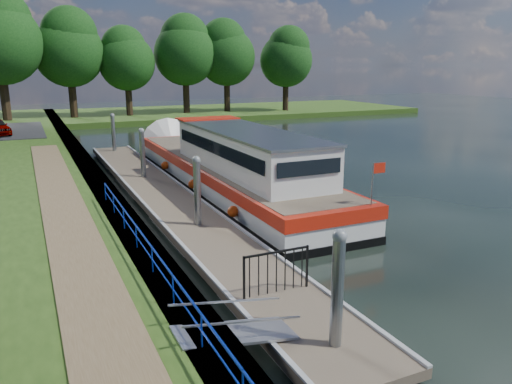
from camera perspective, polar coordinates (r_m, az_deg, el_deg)
name	(u,v)px	position (r m, az deg, el deg)	size (l,w,h in m)	color
ground	(321,349)	(11.62, 7.50, -17.42)	(160.00, 160.00, 0.00)	black
bank_edge	(101,192)	(24.13, -17.31, -0.03)	(1.10, 90.00, 0.78)	#473D2D
far_bank	(179,114)	(63.01, -8.83, 8.85)	(60.00, 18.00, 0.60)	#264313
footpath	(72,235)	(17.14, -20.24, -4.58)	(1.60, 40.00, 0.05)	brown
blue_fence	(162,266)	(12.53, -10.74, -8.35)	(0.04, 18.04, 0.72)	#0C2DBF
pontoon	(166,201)	(22.74, -10.20, -0.99)	(2.50, 30.00, 0.56)	brown
mooring_piles	(165,177)	(22.48, -10.32, 1.71)	(0.30, 27.30, 3.55)	gray
gangway	(235,332)	(10.94, -2.41, -15.66)	(2.58, 1.00, 0.92)	#A5A8AD
gate_panel	(276,266)	(12.79, 2.36, -8.42)	(1.85, 0.05, 1.15)	black
barge	(224,166)	(25.58, -3.73, 2.99)	(4.36, 21.15, 4.78)	black
horizon_trees	(57,47)	(57.11, -21.84, 15.17)	(54.38, 10.03, 12.87)	#332316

